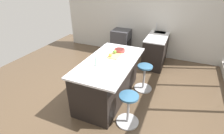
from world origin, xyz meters
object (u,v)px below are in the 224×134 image
object	(u,v)px
kitchen_island	(108,79)
water_bottle	(96,60)
stool_by_window	(144,78)
oven_range	(121,42)
cutting_board	(115,56)
apple_yellow	(110,55)
fruit_bowl	(120,50)
apple_green	(115,52)
stool_middle	(128,110)

from	to	relation	value
kitchen_island	water_bottle	xyz separation A→B (m)	(0.31, -0.11, 0.59)
kitchen_island	stool_by_window	bearing A→B (deg)	131.49
oven_range	cutting_board	xyz separation A→B (m)	(2.20, 0.65, 0.52)
oven_range	apple_yellow	xyz separation A→B (m)	(2.30, 0.59, 0.57)
stool_by_window	fruit_bowl	bearing A→B (deg)	-81.67
cutting_board	apple_yellow	size ratio (longest dim) A/B	4.61
cutting_board	fruit_bowl	xyz separation A→B (m)	(-0.26, 0.02, 0.03)
apple_green	fruit_bowl	xyz separation A→B (m)	(-0.17, 0.05, -0.02)
fruit_bowl	kitchen_island	bearing A→B (deg)	-7.34
kitchen_island	water_bottle	world-z (taller)	water_bottle
kitchen_island	cutting_board	bearing A→B (deg)	169.36
apple_green	water_bottle	xyz separation A→B (m)	(0.67, -0.12, 0.06)
cutting_board	apple_green	world-z (taller)	apple_green
cutting_board	apple_green	distance (m)	0.11
fruit_bowl	oven_range	bearing A→B (deg)	-160.89
stool_middle	apple_yellow	bearing A→B (deg)	-137.36
kitchen_island	apple_green	size ratio (longest dim) A/B	25.05
water_bottle	apple_green	bearing A→B (deg)	169.57
stool_by_window	cutting_board	world-z (taller)	cutting_board
apple_yellow	oven_range	bearing A→B (deg)	-165.67
kitchen_island	apple_yellow	xyz separation A→B (m)	(-0.16, -0.02, 0.53)
apple_green	fruit_bowl	bearing A→B (deg)	162.06
stool_middle	cutting_board	bearing A→B (deg)	-143.55
stool_by_window	apple_green	distance (m)	1.01
oven_range	fruit_bowl	world-z (taller)	fruit_bowl
oven_range	stool_by_window	size ratio (longest dim) A/B	1.34
apple_green	fruit_bowl	distance (m)	0.18
stool_middle	cutting_board	distance (m)	1.26
kitchen_island	fruit_bowl	bearing A→B (deg)	172.66
apple_yellow	apple_green	xyz separation A→B (m)	(-0.20, 0.03, -0.00)
apple_yellow	cutting_board	bearing A→B (deg)	147.24
cutting_board	kitchen_island	bearing A→B (deg)	-10.64
apple_yellow	apple_green	size ratio (longest dim) A/B	1.01
oven_range	stool_by_window	world-z (taller)	oven_range
oven_range	kitchen_island	distance (m)	2.54
stool_middle	kitchen_island	bearing A→B (deg)	-131.49
stool_by_window	stool_middle	distance (m)	1.23
fruit_bowl	stool_by_window	bearing A→B (deg)	98.33
kitchen_island	water_bottle	distance (m)	0.68
cutting_board	apple_yellow	world-z (taller)	apple_yellow
kitchen_island	apple_green	xyz separation A→B (m)	(-0.36, 0.01, 0.53)
oven_range	apple_green	size ratio (longest dim) A/B	11.38
apple_green	cutting_board	bearing A→B (deg)	20.13
apple_green	fruit_bowl	world-z (taller)	apple_green
water_bottle	fruit_bowl	distance (m)	0.85
kitchen_island	stool_by_window	world-z (taller)	kitchen_island
cutting_board	oven_range	bearing A→B (deg)	-163.46
stool_by_window	apple_green	size ratio (longest dim) A/B	8.50
oven_range	apple_green	distance (m)	2.27
oven_range	kitchen_island	world-z (taller)	kitchen_island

